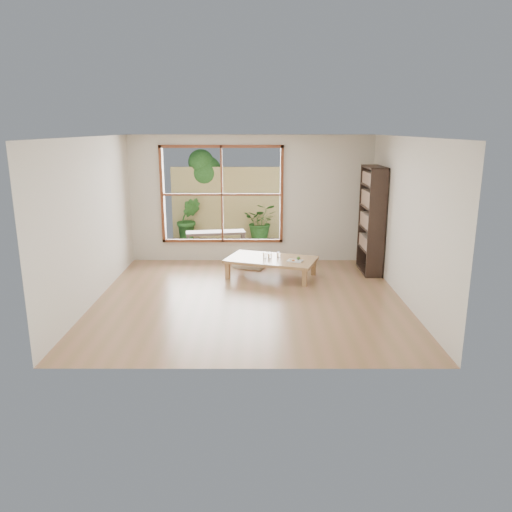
{
  "coord_description": "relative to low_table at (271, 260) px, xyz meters",
  "views": [
    {
      "loc": [
        0.11,
        -7.81,
        2.74
      ],
      "look_at": [
        0.1,
        0.65,
        0.55
      ],
      "focal_mm": 35.0,
      "sensor_mm": 36.0,
      "label": 1
    }
  ],
  "objects": [
    {
      "name": "ground",
      "position": [
        -0.39,
        -1.23,
        -0.31
      ],
      "size": [
        5.0,
        5.0,
        0.0
      ],
      "primitive_type": "plane",
      "color": "#9E6E4F",
      "rests_on": "ground"
    },
    {
      "name": "glass_mid",
      "position": [
        0.14,
        0.07,
        0.09
      ],
      "size": [
        0.07,
        0.07,
        0.1
      ],
      "primitive_type": "cylinder",
      "color": "silver",
      "rests_on": "low_table"
    },
    {
      "name": "glass_short",
      "position": [
        -0.02,
        0.11,
        0.09
      ],
      "size": [
        0.07,
        0.07,
        0.09
      ],
      "primitive_type": "cylinder",
      "color": "silver",
      "rests_on": "low_table"
    },
    {
      "name": "bookshelf",
      "position": [
        1.92,
        0.35,
        0.71
      ],
      "size": [
        0.33,
        0.92,
        2.04
      ],
      "primitive_type": "cube",
      "color": "#2E1F19",
      "rests_on": "ground"
    },
    {
      "name": "glass_tall",
      "position": [
        -0.13,
        -0.02,
        0.1
      ],
      "size": [
        0.07,
        0.07,
        0.12
      ],
      "primitive_type": "cylinder",
      "color": "silver",
      "rests_on": "low_table"
    },
    {
      "name": "shrub_right",
      "position": [
        -0.17,
        3.14,
        0.17
      ],
      "size": [
        0.86,
        0.76,
        0.91
      ],
      "primitive_type": "imported",
      "rotation": [
        0.0,
        0.0,
        -0.06
      ],
      "color": "#2C6726",
      "rests_on": "deck"
    },
    {
      "name": "glass_small",
      "position": [
        -0.03,
        0.02,
        0.09
      ],
      "size": [
        0.07,
        0.07,
        0.09
      ],
      "primitive_type": "cylinder",
      "color": "silver",
      "rests_on": "low_table"
    },
    {
      "name": "low_table",
      "position": [
        0.0,
        0.0,
        0.0
      ],
      "size": [
        1.84,
        1.39,
        0.36
      ],
      "rotation": [
        0.0,
        0.0,
        -0.33
      ],
      "color": "tan",
      "rests_on": "ground"
    },
    {
      "name": "garden_bench",
      "position": [
        -1.21,
        2.06,
        0.07
      ],
      "size": [
        1.38,
        0.6,
        0.42
      ],
      "rotation": [
        0.0,
        0.0,
        0.16
      ],
      "color": "#2E1F19",
      "rests_on": "deck"
    },
    {
      "name": "bamboo_fence",
      "position": [
        -0.99,
        3.33,
        0.59
      ],
      "size": [
        2.8,
        0.06,
        1.8
      ],
      "primitive_type": "cube",
      "color": "tan",
      "rests_on": "ground"
    },
    {
      "name": "garden_tree",
      "position": [
        -1.67,
        3.63,
        1.31
      ],
      "size": [
        1.04,
        0.85,
        2.22
      ],
      "color": "#4C3D2D",
      "rests_on": "ground"
    },
    {
      "name": "deck",
      "position": [
        -0.99,
        2.33,
        -0.31
      ],
      "size": [
        2.8,
        2.0,
        0.05
      ],
      "primitive_type": "cube",
      "color": "#382F28",
      "rests_on": "ground"
    },
    {
      "name": "food_tray",
      "position": [
        0.44,
        -0.2,
        0.06
      ],
      "size": [
        0.32,
        0.28,
        0.09
      ],
      "rotation": [
        0.0,
        0.0,
        -0.38
      ],
      "color": "white",
      "rests_on": "low_table"
    },
    {
      "name": "floor_cushion",
      "position": [
        -0.37,
        0.76,
        -0.27
      ],
      "size": [
        0.78,
        0.78,
        0.09
      ],
      "primitive_type": "cube",
      "rotation": [
        0.0,
        0.0,
        -0.36
      ],
      "color": "white",
      "rests_on": "ground"
    },
    {
      "name": "shrub_left",
      "position": [
        -1.95,
        3.03,
        0.24
      ],
      "size": [
        0.64,
        0.54,
        1.06
      ],
      "primitive_type": "imported",
      "rotation": [
        0.0,
        0.0,
        0.13
      ],
      "color": "#2C6726",
      "rests_on": "deck"
    }
  ]
}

